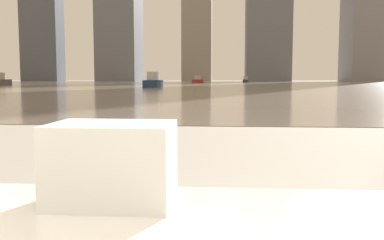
# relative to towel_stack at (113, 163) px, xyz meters

# --- Properties ---
(towel_stack) EXTENTS (0.24, 0.18, 0.16)m
(towel_stack) POSITION_rel_towel_stack_xyz_m (0.00, 0.00, 0.00)
(towel_stack) COLOR white
(towel_stack) RESTS_ON bathtub
(harbor_water) EXTENTS (180.00, 110.00, 0.01)m
(harbor_water) POSITION_rel_towel_stack_xyz_m (0.15, 61.10, -0.61)
(harbor_water) COLOR gray
(harbor_water) RESTS_ON ground_plane
(harbor_boat_0) EXTENTS (2.24, 3.57, 1.26)m
(harbor_boat_0) POSITION_rel_towel_stack_xyz_m (-4.56, 74.36, -0.16)
(harbor_boat_0) COLOR maroon
(harbor_boat_0) RESTS_ON harbor_water
(harbor_boat_2) EXTENTS (1.24, 3.61, 1.35)m
(harbor_boat_2) POSITION_rel_towel_stack_xyz_m (-5.98, 36.13, -0.13)
(harbor_boat_2) COLOR navy
(harbor_boat_2) RESTS_ON harbor_water
(harbor_boat_3) EXTENTS (1.29, 3.26, 1.20)m
(harbor_boat_3) POSITION_rel_towel_stack_xyz_m (4.21, 81.85, -0.18)
(harbor_boat_3) COLOR #2D2D33
(harbor_boat_3) RESTS_ON harbor_water
(skyline_tower_1) EXTENTS (10.82, 13.00, 38.97)m
(skyline_tower_1) POSITION_rel_towel_stack_xyz_m (-28.88, 117.10, 18.87)
(skyline_tower_1) COLOR slate
(skyline_tower_1) RESTS_ON ground_plane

